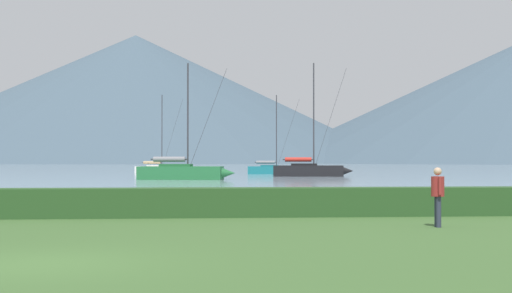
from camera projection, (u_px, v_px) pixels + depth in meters
name	position (u px, v px, depth m)	size (l,w,h in m)	color
ground_plane	(37.00, 264.00, 13.85)	(1000.00, 1000.00, 0.00)	#3D602D
harbor_water	(175.00, 168.00, 150.32)	(320.00, 246.00, 0.00)	#8499A8
hedge_line	(104.00, 203.00, 24.82)	(80.00, 1.20, 0.94)	#284C23
sailboat_slip_0	(309.00, 170.00, 82.01)	(8.64, 3.32, 12.06)	black
sailboat_slip_1	(182.00, 172.00, 69.55)	(8.88, 3.82, 10.49)	#236B38
sailboat_slip_5	(159.00, 169.00, 98.84)	(6.71, 2.65, 10.05)	white
sailboat_slip_7	(273.00, 169.00, 94.03)	(6.98, 2.65, 9.63)	#19707A
person_standing_walker	(438.00, 192.00, 21.33)	(0.36, 0.57, 1.65)	#2D3347
distant_hill_west_ridge	(136.00, 99.00, 378.38)	(260.04, 260.04, 62.42)	#425666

